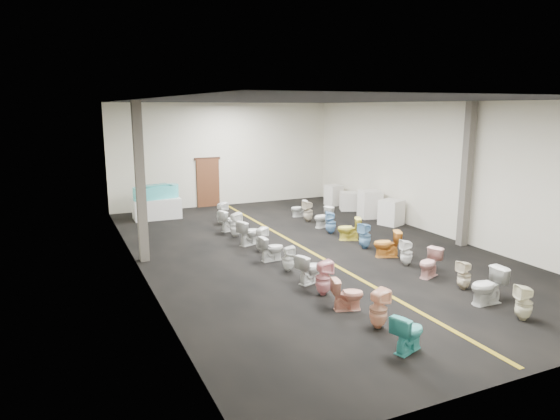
{
  "coord_description": "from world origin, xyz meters",
  "views": [
    {
      "loc": [
        -6.89,
        -13.09,
        4.33
      ],
      "look_at": [
        -0.48,
        1.0,
        1.12
      ],
      "focal_mm": 32.0,
      "sensor_mm": 36.0,
      "label": 1
    }
  ],
  "objects_px": {
    "appliance_crate_b": "(370,204)",
    "toilet_right_8": "(331,223)",
    "toilet_left_11": "(222,213)",
    "toilet_right_7": "(349,229)",
    "bathtub": "(156,192)",
    "appliance_crate_d": "(334,195)",
    "toilet_left_9": "(235,225)",
    "appliance_crate_c": "(348,201)",
    "toilet_left_1": "(378,309)",
    "toilet_left_0": "(408,332)",
    "toilet_right_0": "(524,303)",
    "display_table": "(157,209)",
    "toilet_right_4": "(406,253)",
    "toilet_right_11": "(299,209)",
    "appliance_crate_a": "(391,212)",
    "toilet_right_1": "(488,286)",
    "toilet_left_8": "(249,232)",
    "toilet_left_3": "(323,278)",
    "toilet_left_7": "(261,239)",
    "toilet_right_5": "(387,244)",
    "toilet_right_2": "(464,275)",
    "toilet_right_10": "(308,211)",
    "toilet_right_6": "(365,236)",
    "toilet_right_9": "(323,217)",
    "toilet_left_10": "(230,220)",
    "toilet_left_5": "(288,259)",
    "toilet_right_3": "(430,263)",
    "toilet_left_4": "(310,268)"
  },
  "relations": [
    {
      "from": "appliance_crate_b",
      "to": "toilet_right_8",
      "type": "xyz_separation_m",
      "value": [
        -2.73,
        -1.61,
        -0.15
      ]
    },
    {
      "from": "toilet_left_1",
      "to": "display_table",
      "type": "bearing_deg",
      "value": -1.14
    },
    {
      "from": "toilet_left_9",
      "to": "toilet_right_3",
      "type": "relative_size",
      "value": 1.12
    },
    {
      "from": "toilet_left_11",
      "to": "toilet_left_0",
      "type": "bearing_deg",
      "value": 160.26
    },
    {
      "from": "toilet_right_1",
      "to": "toilet_right_2",
      "type": "bearing_deg",
      "value": 168.95
    },
    {
      "from": "bathtub",
      "to": "toilet_right_5",
      "type": "bearing_deg",
      "value": -71.25
    },
    {
      "from": "appliance_crate_b",
      "to": "toilet_right_4",
      "type": "distance_m",
      "value": 6.13
    },
    {
      "from": "appliance_crate_c",
      "to": "toilet_left_1",
      "type": "height_order",
      "value": "toilet_left_1"
    },
    {
      "from": "toilet_right_6",
      "to": "appliance_crate_c",
      "type": "bearing_deg",
      "value": 140.65
    },
    {
      "from": "bathtub",
      "to": "toilet_left_11",
      "type": "relative_size",
      "value": 2.18
    },
    {
      "from": "bathtub",
      "to": "toilet_left_7",
      "type": "xyz_separation_m",
      "value": [
        2.0,
        -5.95,
        -0.69
      ]
    },
    {
      "from": "toilet_right_2",
      "to": "toilet_right_10",
      "type": "height_order",
      "value": "toilet_right_10"
    },
    {
      "from": "toilet_left_9",
      "to": "toilet_right_11",
      "type": "bearing_deg",
      "value": -68.81
    },
    {
      "from": "toilet_left_7",
      "to": "toilet_right_8",
      "type": "distance_m",
      "value": 3.19
    },
    {
      "from": "appliance_crate_d",
      "to": "bathtub",
      "type": "bearing_deg",
      "value": 176.4
    },
    {
      "from": "bathtub",
      "to": "appliance_crate_d",
      "type": "distance_m",
      "value": 7.79
    },
    {
      "from": "toilet_left_0",
      "to": "display_table",
      "type": "bearing_deg",
      "value": -10.38
    },
    {
      "from": "toilet_left_11",
      "to": "toilet_right_7",
      "type": "bearing_deg",
      "value": -161.35
    },
    {
      "from": "bathtub",
      "to": "toilet_right_5",
      "type": "distance_m",
      "value": 9.52
    },
    {
      "from": "appliance_crate_b",
      "to": "toilet_right_4",
      "type": "xyz_separation_m",
      "value": [
        -2.6,
        -5.55,
        -0.18
      ]
    },
    {
      "from": "toilet_left_3",
      "to": "toilet_right_8",
      "type": "distance_m",
      "value": 5.81
    },
    {
      "from": "toilet_right_6",
      "to": "toilet_right_1",
      "type": "bearing_deg",
      "value": -12.58
    },
    {
      "from": "toilet_left_3",
      "to": "toilet_left_9",
      "type": "distance_m",
      "value": 5.92
    },
    {
      "from": "appliance_crate_d",
      "to": "toilet_left_8",
      "type": "distance_m",
      "value": 7.4
    },
    {
      "from": "toilet_right_3",
      "to": "toilet_right_11",
      "type": "bearing_deg",
      "value": 157.13
    },
    {
      "from": "toilet_left_5",
      "to": "toilet_right_4",
      "type": "distance_m",
      "value": 3.32
    },
    {
      "from": "appliance_crate_b",
      "to": "bathtub",
      "type": "bearing_deg",
      "value": 156.82
    },
    {
      "from": "toilet_left_0",
      "to": "toilet_right_0",
      "type": "bearing_deg",
      "value": -107.56
    },
    {
      "from": "toilet_left_5",
      "to": "toilet_right_4",
      "type": "bearing_deg",
      "value": -97.85
    },
    {
      "from": "appliance_crate_a",
      "to": "toilet_right_1",
      "type": "bearing_deg",
      "value": -110.87
    },
    {
      "from": "toilet_right_7",
      "to": "toilet_left_8",
      "type": "bearing_deg",
      "value": -80.18
    },
    {
      "from": "toilet_right_7",
      "to": "toilet_right_8",
      "type": "bearing_deg",
      "value": -148.64
    },
    {
      "from": "toilet_left_9",
      "to": "toilet_left_11",
      "type": "xyz_separation_m",
      "value": [
        0.15,
        1.97,
        0.0
      ]
    },
    {
      "from": "toilet_right_6",
      "to": "toilet_right_11",
      "type": "height_order",
      "value": "toilet_right_6"
    },
    {
      "from": "toilet_left_9",
      "to": "toilet_right_6",
      "type": "height_order",
      "value": "toilet_left_9"
    },
    {
      "from": "toilet_left_10",
      "to": "toilet_right_7",
      "type": "height_order",
      "value": "toilet_right_7"
    },
    {
      "from": "toilet_left_10",
      "to": "toilet_right_10",
      "type": "xyz_separation_m",
      "value": [
        3.2,
        0.13,
        0.03
      ]
    },
    {
      "from": "toilet_right_0",
      "to": "toilet_right_1",
      "type": "relative_size",
      "value": 0.91
    },
    {
      "from": "appliance_crate_a",
      "to": "toilet_right_10",
      "type": "xyz_separation_m",
      "value": [
        -2.58,
        1.74,
        -0.07
      ]
    },
    {
      "from": "toilet_right_8",
      "to": "toilet_right_4",
      "type": "bearing_deg",
      "value": 26.54
    },
    {
      "from": "toilet_right_8",
      "to": "toilet_right_11",
      "type": "relative_size",
      "value": 1.19
    },
    {
      "from": "toilet_left_3",
      "to": "toilet_left_4",
      "type": "height_order",
      "value": "toilet_left_3"
    },
    {
      "from": "toilet_right_4",
      "to": "toilet_right_9",
      "type": "height_order",
      "value": "toilet_right_9"
    },
    {
      "from": "display_table",
      "to": "toilet_right_1",
      "type": "xyz_separation_m",
      "value": [
        5.02,
        -11.85,
        0.02
      ]
    },
    {
      "from": "toilet_left_10",
      "to": "toilet_right_5",
      "type": "distance_m",
      "value": 5.84
    },
    {
      "from": "appliance_crate_a",
      "to": "appliance_crate_c",
      "type": "distance_m",
      "value": 2.98
    },
    {
      "from": "toilet_left_8",
      "to": "toilet_right_6",
      "type": "bearing_deg",
      "value": -144.0
    },
    {
      "from": "toilet_right_8",
      "to": "toilet_right_1",
      "type": "bearing_deg",
      "value": 24.66
    },
    {
      "from": "toilet_left_9",
      "to": "appliance_crate_d",
      "type": "bearing_deg",
      "value": -68.05
    },
    {
      "from": "appliance_crate_a",
      "to": "toilet_right_11",
      "type": "xyz_separation_m",
      "value": [
        -2.51,
        2.68,
        -0.14
      ]
    }
  ]
}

